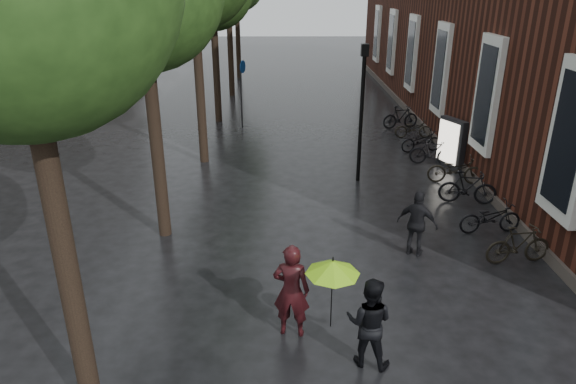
{
  "coord_description": "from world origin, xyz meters",
  "views": [
    {
      "loc": [
        -0.93,
        -5.33,
        6.28
      ],
      "look_at": [
        -0.81,
        6.7,
        1.33
      ],
      "focal_mm": 32.0,
      "sensor_mm": 36.0,
      "label": 1
    }
  ],
  "objects_px": {
    "person_black": "(369,322)",
    "parked_bicycles": "(443,162)",
    "pedestrian_walking": "(417,224)",
    "person_burgundy": "(291,291)",
    "ad_lightbox": "(451,143)",
    "lamp_post": "(362,101)"
  },
  "relations": [
    {
      "from": "pedestrian_walking",
      "to": "parked_bicycles",
      "type": "xyz_separation_m",
      "value": [
        2.3,
        5.66,
        -0.37
      ]
    },
    {
      "from": "pedestrian_walking",
      "to": "lamp_post",
      "type": "distance_m",
      "value": 5.49
    },
    {
      "from": "lamp_post",
      "to": "parked_bicycles",
      "type": "bearing_deg",
      "value": 10.48
    },
    {
      "from": "pedestrian_walking",
      "to": "parked_bicycles",
      "type": "distance_m",
      "value": 6.12
    },
    {
      "from": "person_black",
      "to": "ad_lightbox",
      "type": "distance_m",
      "value": 11.22
    },
    {
      "from": "person_burgundy",
      "to": "lamp_post",
      "type": "xyz_separation_m",
      "value": [
        2.39,
        8.14,
        1.78
      ]
    },
    {
      "from": "lamp_post",
      "to": "person_black",
      "type": "bearing_deg",
      "value": -96.74
    },
    {
      "from": "person_black",
      "to": "parked_bicycles",
      "type": "distance_m",
      "value": 10.37
    },
    {
      "from": "pedestrian_walking",
      "to": "parked_bicycles",
      "type": "height_order",
      "value": "pedestrian_walking"
    },
    {
      "from": "pedestrian_walking",
      "to": "lamp_post",
      "type": "bearing_deg",
      "value": -52.23
    },
    {
      "from": "lamp_post",
      "to": "person_burgundy",
      "type": "bearing_deg",
      "value": -106.34
    },
    {
      "from": "parked_bicycles",
      "to": "ad_lightbox",
      "type": "height_order",
      "value": "ad_lightbox"
    },
    {
      "from": "parked_bicycles",
      "to": "person_black",
      "type": "bearing_deg",
      "value": -113.12
    },
    {
      "from": "person_burgundy",
      "to": "pedestrian_walking",
      "type": "distance_m",
      "value": 4.34
    },
    {
      "from": "pedestrian_walking",
      "to": "parked_bicycles",
      "type": "relative_size",
      "value": 0.13
    },
    {
      "from": "pedestrian_walking",
      "to": "person_black",
      "type": "bearing_deg",
      "value": 95.21
    },
    {
      "from": "ad_lightbox",
      "to": "lamp_post",
      "type": "distance_m",
      "value": 4.13
    },
    {
      "from": "person_burgundy",
      "to": "ad_lightbox",
      "type": "xyz_separation_m",
      "value": [
        5.87,
        9.43,
        -0.04
      ]
    },
    {
      "from": "person_black",
      "to": "parked_bicycles",
      "type": "relative_size",
      "value": 0.13
    },
    {
      "from": "parked_bicycles",
      "to": "person_burgundy",
      "type": "bearing_deg",
      "value": -121.81
    },
    {
      "from": "person_black",
      "to": "parked_bicycles",
      "type": "height_order",
      "value": "person_black"
    },
    {
      "from": "person_burgundy",
      "to": "parked_bicycles",
      "type": "height_order",
      "value": "person_burgundy"
    }
  ]
}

